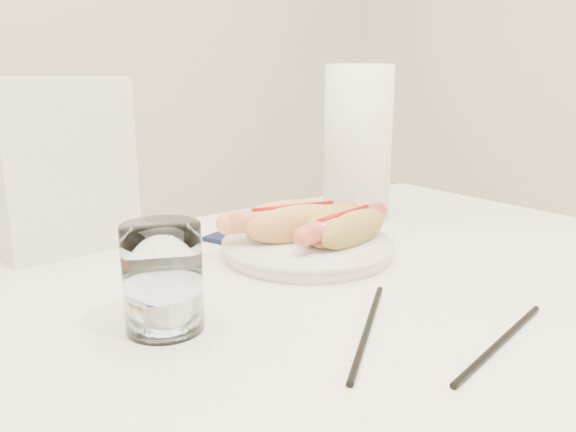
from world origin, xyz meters
TOP-DOWN VIEW (x-y plane):
  - table at (0.00, 0.00)m, footprint 1.20×0.80m
  - plate at (0.08, 0.11)m, footprint 0.26×0.26m
  - hotdog_left at (0.07, 0.13)m, footprint 0.20×0.11m
  - hotdog_right at (0.12, 0.07)m, footprint 0.18×0.10m
  - water_glass at (-0.18, 0.01)m, footprint 0.08×0.08m
  - chopstick_near at (-0.03, -0.12)m, footprint 0.18×0.14m
  - chopstick_far at (0.06, -0.21)m, footprint 0.20×0.05m
  - napkin_box at (-0.18, 0.35)m, footprint 0.19×0.12m
  - navy_napkin at (0.08, 0.22)m, footprint 0.17×0.17m
  - paper_towel_roll at (0.30, 0.24)m, footprint 0.14×0.14m

SIDE VIEW (x-z plane):
  - table at x=0.00m, z-range 0.32..1.07m
  - chopstick_far at x=0.06m, z-range 0.75..0.76m
  - chopstick_near at x=-0.03m, z-range 0.75..0.76m
  - navy_napkin at x=0.08m, z-range 0.75..0.76m
  - plate at x=0.08m, z-range 0.75..0.77m
  - hotdog_right at x=0.12m, z-range 0.77..0.82m
  - hotdog_left at x=0.07m, z-range 0.77..0.82m
  - water_glass at x=-0.18m, z-range 0.75..0.86m
  - napkin_box at x=-0.18m, z-range 0.75..1.00m
  - paper_towel_roll at x=0.30m, z-range 0.75..1.02m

